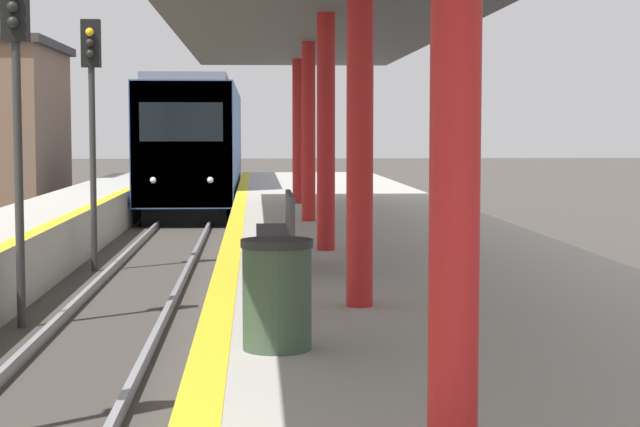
{
  "coord_description": "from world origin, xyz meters",
  "views": [
    {
      "loc": [
        2.0,
        -2.8,
        2.71
      ],
      "look_at": [
        2.96,
        12.96,
        1.48
      ],
      "focal_mm": 60.0,
      "sensor_mm": 36.0,
      "label": 1
    }
  ],
  "objects_px": {
    "trash_bin": "(277,294)",
    "bench": "(280,229)",
    "train": "(197,145)",
    "signal_mid": "(16,84)",
    "signal_far": "(92,97)"
  },
  "relations": [
    {
      "from": "signal_mid",
      "to": "trash_bin",
      "type": "relative_size",
      "value": 5.65
    },
    {
      "from": "train",
      "to": "bench",
      "type": "height_order",
      "value": "train"
    },
    {
      "from": "signal_mid",
      "to": "bench",
      "type": "distance_m",
      "value": 4.38
    },
    {
      "from": "trash_bin",
      "to": "signal_mid",
      "type": "bearing_deg",
      "value": 116.96
    },
    {
      "from": "bench",
      "to": "signal_mid",
      "type": "bearing_deg",
      "value": 152.13
    },
    {
      "from": "train",
      "to": "trash_bin",
      "type": "xyz_separation_m",
      "value": [
        2.17,
        -29.36,
        -0.74
      ]
    },
    {
      "from": "train",
      "to": "bench",
      "type": "relative_size",
      "value": 9.51
    },
    {
      "from": "train",
      "to": "signal_mid",
      "type": "xyz_separation_m",
      "value": [
        -1.22,
        -22.7,
        1.14
      ]
    },
    {
      "from": "train",
      "to": "bench",
      "type": "bearing_deg",
      "value": -84.65
    },
    {
      "from": "trash_bin",
      "to": "bench",
      "type": "xyz_separation_m",
      "value": [
        0.14,
        4.79,
        0.06
      ]
    },
    {
      "from": "train",
      "to": "signal_far",
      "type": "relative_size",
      "value": 3.4
    },
    {
      "from": "signal_mid",
      "to": "bench",
      "type": "height_order",
      "value": "signal_mid"
    },
    {
      "from": "trash_bin",
      "to": "bench",
      "type": "distance_m",
      "value": 4.8
    },
    {
      "from": "train",
      "to": "signal_mid",
      "type": "bearing_deg",
      "value": -93.08
    },
    {
      "from": "signal_mid",
      "to": "trash_bin",
      "type": "bearing_deg",
      "value": -63.04
    }
  ]
}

